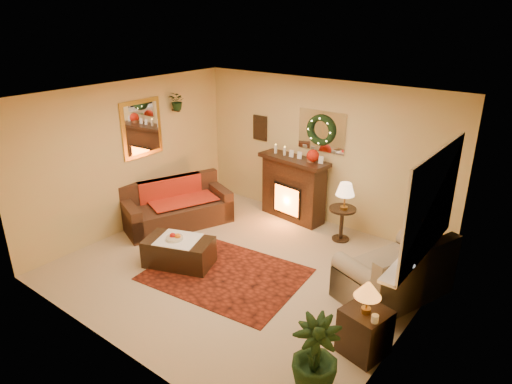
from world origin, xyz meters
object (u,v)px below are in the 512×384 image
Objects in this scene: sofa at (177,203)px; end_table_square at (365,333)px; fireplace at (293,190)px; coffee_table at (179,252)px; side_table_round at (342,222)px; loveseat at (394,267)px.

end_table_square is (4.15, -1.02, -0.16)m from sofa.
end_table_square is at bearing -37.35° from fireplace.
end_table_square is 0.56× the size of coffee_table.
fireplace reaches higher than side_table_round.
fireplace is at bearing 173.13° from loveseat.
sofa is at bearing -153.86° from side_table_round.
fireplace is at bearing 59.53° from coffee_table.
coffee_table is (-2.90, -1.26, -0.21)m from loveseat.
end_table_square is (0.20, -1.33, -0.15)m from loveseat.
loveseat is (2.47, -1.24, -0.13)m from fireplace.
sofa reaches higher than side_table_round.
fireplace is 2.57m from coffee_table.
end_table_square is 3.10m from coffee_table.
fireplace is 1.20m from side_table_round.
loveseat is 2.56× the size of side_table_round.
sofa is 1.84× the size of coffee_table.
fireplace is 2.12× the size of end_table_square.
loveseat reaches higher than coffee_table.
side_table_round is at bearing 162.85° from loveseat.
coffee_table is (-0.44, -2.51, -0.34)m from fireplace.
coffee_table is (-3.10, 0.06, -0.06)m from end_table_square.
loveseat is at bearing 2.95° from coffee_table.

